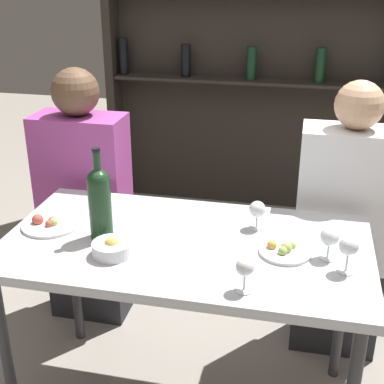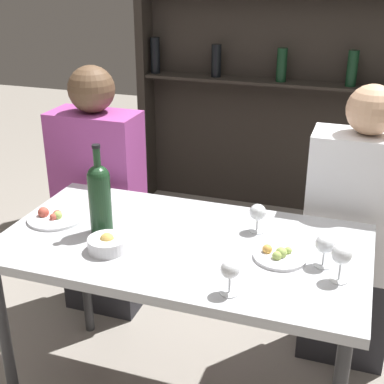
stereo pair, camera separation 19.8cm
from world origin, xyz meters
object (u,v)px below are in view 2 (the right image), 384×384
(wine_glass_0, at_px, (325,245))
(seated_person_left, at_px, (100,201))
(wine_glass_3, at_px, (230,271))
(wine_bottle, at_px, (100,196))
(snack_bowl, at_px, (107,244))
(food_plate_1, at_px, (279,255))
(seated_person_right, at_px, (354,240))
(wine_glass_1, at_px, (342,256))
(food_plate_0, at_px, (55,217))
(wine_glass_2, at_px, (258,213))

(wine_glass_0, distance_m, seated_person_left, 1.27)
(wine_glass_3, bearing_deg, wine_bottle, 157.12)
(wine_bottle, relative_size, snack_bowl, 2.51)
(wine_glass_0, bearing_deg, food_plate_1, 179.36)
(wine_glass_3, relative_size, seated_person_right, 0.09)
(snack_bowl, distance_m, seated_person_left, 0.81)
(wine_glass_1, xyz_separation_m, snack_bowl, (-0.79, -0.06, -0.06))
(food_plate_0, bearing_deg, seated_person_left, 99.72)
(wine_bottle, xyz_separation_m, wine_glass_0, (0.81, 0.02, -0.07))
(wine_bottle, distance_m, seated_person_left, 0.72)
(food_plate_0, height_order, seated_person_left, seated_person_left)
(wine_glass_1, height_order, wine_glass_3, wine_glass_1)
(wine_glass_2, height_order, food_plate_0, wine_glass_2)
(wine_glass_1, xyz_separation_m, food_plate_0, (-1.10, 0.09, -0.08))
(wine_bottle, relative_size, seated_person_left, 0.27)
(wine_glass_0, relative_size, food_plate_1, 0.63)
(snack_bowl, bearing_deg, wine_bottle, 125.09)
(food_plate_1, height_order, seated_person_left, seated_person_left)
(wine_glass_0, distance_m, wine_glass_1, 0.10)
(wine_glass_2, distance_m, food_plate_1, 0.22)
(wine_bottle, distance_m, food_plate_1, 0.68)
(snack_bowl, bearing_deg, seated_person_left, 120.52)
(wine_glass_3, distance_m, seated_person_right, 0.90)
(wine_bottle, bearing_deg, wine_glass_3, -22.88)
(seated_person_left, bearing_deg, seated_person_right, -0.00)
(wine_glass_1, relative_size, food_plate_1, 0.70)
(snack_bowl, bearing_deg, wine_glass_0, 10.74)
(food_plate_1, bearing_deg, wine_glass_1, -20.65)
(wine_glass_2, relative_size, snack_bowl, 0.81)
(food_plate_0, height_order, food_plate_1, food_plate_0)
(seated_person_right, bearing_deg, food_plate_1, -113.86)
(food_plate_0, bearing_deg, seated_person_right, 24.81)
(seated_person_right, bearing_deg, seated_person_left, 180.00)
(wine_glass_2, relative_size, wine_glass_3, 0.97)
(wine_glass_1, bearing_deg, wine_glass_2, 142.16)
(snack_bowl, distance_m, seated_person_right, 1.08)
(wine_glass_3, bearing_deg, seated_person_left, 137.66)
(wine_glass_3, height_order, seated_person_right, seated_person_right)
(snack_bowl, bearing_deg, food_plate_0, 153.34)
(wine_glass_0, height_order, seated_person_left, seated_person_left)
(food_plate_1, xyz_separation_m, snack_bowl, (-0.58, -0.14, 0.02))
(food_plate_0, bearing_deg, wine_glass_1, -4.86)
(food_plate_1, xyz_separation_m, seated_person_right, (0.24, 0.54, -0.18))
(wine_bottle, distance_m, wine_glass_2, 0.59)
(wine_glass_0, height_order, wine_glass_3, same)
(wine_bottle, bearing_deg, food_plate_1, 1.99)
(wine_glass_3, bearing_deg, wine_glass_0, 45.19)
(wine_glass_0, xyz_separation_m, wine_glass_1, (0.06, -0.08, 0.01))
(seated_person_right, bearing_deg, wine_glass_3, -113.48)
(wine_glass_0, distance_m, wine_glass_2, 0.31)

